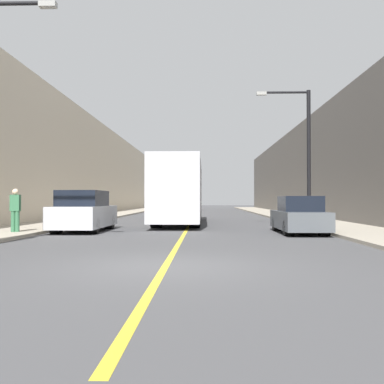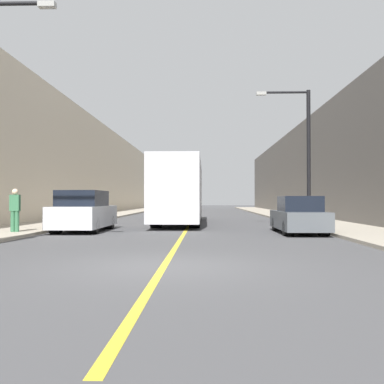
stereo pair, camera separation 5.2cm
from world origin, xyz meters
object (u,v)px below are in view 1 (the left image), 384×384
(car_right_near, at_px, (299,217))
(bus, at_px, (180,191))
(street_lamp_right, at_px, (303,147))
(pedestrian, at_px, (15,209))
(parked_suv_left, at_px, (84,212))

(car_right_near, bearing_deg, bus, 125.75)
(street_lamp_right, height_order, pedestrian, street_lamp_right)
(bus, relative_size, street_lamp_right, 1.87)
(parked_suv_left, height_order, car_right_near, parked_suv_left)
(car_right_near, bearing_deg, pedestrian, -174.69)
(car_right_near, xyz_separation_m, street_lamp_right, (1.05, 3.90, 3.39))
(street_lamp_right, xyz_separation_m, pedestrian, (-12.65, -4.98, -3.07))
(car_right_near, bearing_deg, street_lamp_right, 74.99)
(bus, distance_m, street_lamp_right, 7.74)
(bus, bearing_deg, parked_suv_left, -121.07)
(parked_suv_left, distance_m, street_lamp_right, 11.29)
(parked_suv_left, height_order, pedestrian, pedestrian)
(bus, bearing_deg, pedestrian, -125.58)
(car_right_near, distance_m, pedestrian, 11.65)
(car_right_near, bearing_deg, parked_suv_left, 173.88)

